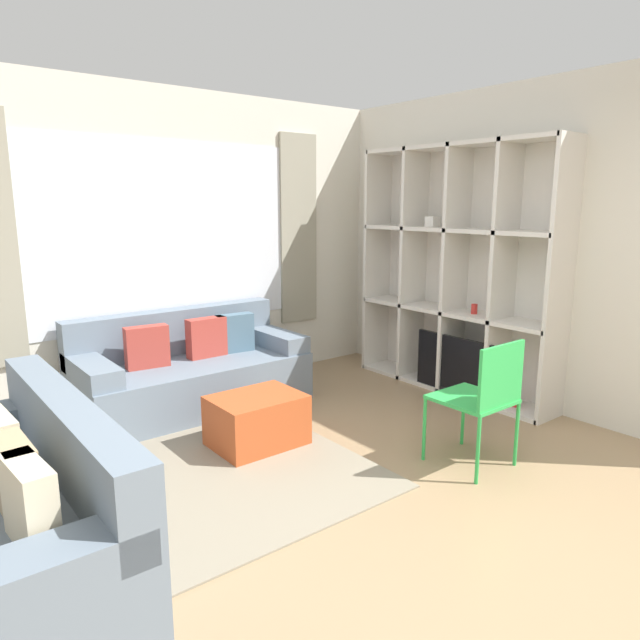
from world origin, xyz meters
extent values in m
plane|color=#9E7F5B|center=(0.00, 0.00, 0.00)|extent=(16.00, 16.00, 0.00)
cube|color=silver|center=(0.00, 3.29, 1.35)|extent=(5.72, 0.07, 2.70)
cube|color=white|center=(0.00, 3.25, 1.45)|extent=(2.48, 0.01, 1.60)
cube|color=#9E9984|center=(1.41, 3.23, 1.45)|extent=(0.44, 0.03, 1.90)
cube|color=silver|center=(2.29, 1.63, 1.35)|extent=(0.07, 4.45, 2.70)
cube|color=gray|center=(-0.71, 1.79, 0.01)|extent=(2.25, 2.35, 0.01)
cube|color=silver|center=(2.25, 1.74, 1.11)|extent=(0.02, 2.02, 2.23)
cube|color=silver|center=(2.07, 0.73, 1.11)|extent=(0.37, 0.04, 2.23)
cube|color=silver|center=(2.07, 1.23, 1.11)|extent=(0.37, 0.04, 2.23)
cube|color=silver|center=(2.07, 1.74, 1.11)|extent=(0.37, 0.04, 2.23)
cube|color=silver|center=(2.07, 2.24, 1.11)|extent=(0.37, 0.04, 2.23)
cube|color=silver|center=(2.07, 2.75, 1.11)|extent=(0.37, 0.04, 2.23)
cube|color=silver|center=(2.07, 1.74, 0.02)|extent=(0.37, 2.02, 0.04)
cube|color=silver|center=(2.07, 1.74, 0.74)|extent=(0.37, 2.02, 0.04)
cube|color=silver|center=(2.07, 1.74, 1.49)|extent=(0.37, 2.02, 0.04)
cube|color=silver|center=(2.07, 1.74, 2.21)|extent=(0.37, 2.02, 0.04)
cube|color=black|center=(1.93, 1.59, 0.29)|extent=(0.04, 0.81, 0.52)
cube|color=black|center=(1.95, 1.59, 0.05)|extent=(0.10, 0.24, 0.03)
cylinder|color=red|center=(2.05, 1.02, 0.11)|extent=(0.07, 0.07, 0.14)
cube|color=white|center=(2.05, 2.01, 1.55)|extent=(0.10, 0.10, 0.09)
cylinder|color=red|center=(2.05, 1.49, 0.81)|extent=(0.05, 0.05, 0.09)
cube|color=slate|center=(-0.05, 2.76, 0.21)|extent=(1.89, 0.86, 0.41)
cube|color=slate|center=(-0.05, 3.10, 0.61)|extent=(1.89, 0.18, 0.39)
cube|color=slate|center=(-0.87, 2.76, 0.49)|extent=(0.24, 0.80, 0.15)
cube|color=slate|center=(0.78, 2.76, 0.49)|extent=(0.24, 0.80, 0.15)
cube|color=#AD3D33|center=(-0.41, 2.82, 0.58)|extent=(0.35, 0.16, 0.34)
cube|color=#AD3D33|center=(0.12, 2.82, 0.58)|extent=(0.34, 0.12, 0.34)
cube|color=slate|center=(0.39, 2.82, 0.58)|extent=(0.35, 0.16, 0.34)
cube|color=slate|center=(-1.43, 1.25, 0.61)|extent=(0.18, 1.91, 0.39)
cube|color=slate|center=(-1.77, 0.42, 0.49)|extent=(0.80, 0.24, 0.15)
cube|color=tan|center=(-1.71, 0.99, 0.58)|extent=(0.13, 0.34, 0.34)
cube|color=beige|center=(-1.71, 0.74, 0.58)|extent=(0.15, 0.35, 0.34)
cube|color=#B74C23|center=(-0.04, 1.77, 0.19)|extent=(0.63, 0.48, 0.37)
cylinder|color=green|center=(1.14, 0.87, 0.22)|extent=(0.02, 0.02, 0.44)
cylinder|color=green|center=(0.73, 0.87, 0.22)|extent=(0.02, 0.02, 0.44)
cylinder|color=green|center=(1.14, 0.43, 0.22)|extent=(0.02, 0.02, 0.44)
cylinder|color=green|center=(0.73, 0.43, 0.22)|extent=(0.02, 0.02, 0.44)
cube|color=green|center=(0.93, 0.65, 0.45)|extent=(0.44, 0.46, 0.02)
cube|color=green|center=(0.93, 0.44, 0.66)|extent=(0.44, 0.02, 0.40)
camera|label=1|loc=(-2.08, -1.54, 1.73)|focal=32.00mm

